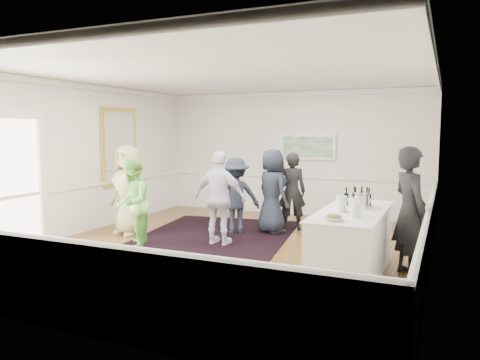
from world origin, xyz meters
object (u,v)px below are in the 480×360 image
at_px(guest_tan, 128,190).
at_px(guest_green, 132,203).
at_px(bartender, 410,211).
at_px(guest_navy, 272,191).
at_px(serving_table, 352,243).
at_px(ice_bucket, 361,201).
at_px(guest_dark_a, 236,196).
at_px(guest_dark_b, 292,191).
at_px(guest_lilac, 220,198).
at_px(nut_bowl, 334,218).

distance_m(guest_tan, guest_green, 1.17).
height_order(bartender, guest_navy, bartender).
bearing_deg(serving_table, ice_bucket, 70.88).
distance_m(guest_dark_a, guest_navy, 0.79).
xyz_separation_m(guest_dark_b, guest_navy, (-0.28, -0.47, 0.04)).
xyz_separation_m(guest_green, guest_lilac, (1.40, 0.87, 0.06)).
relative_size(bartender, guest_dark_b, 1.14).
distance_m(bartender, guest_lilac, 3.51).
xyz_separation_m(guest_dark_b, nut_bowl, (1.76, -3.68, 0.17)).
bearing_deg(ice_bucket, guest_dark_a, 149.99).
relative_size(guest_tan, guest_navy, 1.04).
relative_size(bartender, guest_green, 1.16).
height_order(guest_tan, guest_dark_a, guest_tan).
bearing_deg(guest_tan, serving_table, 5.46).
xyz_separation_m(guest_dark_a, nut_bowl, (2.73, -2.84, 0.22)).
xyz_separation_m(guest_lilac, nut_bowl, (2.60, -1.81, 0.13)).
bearing_deg(guest_dark_b, ice_bucket, 109.08).
height_order(serving_table, guest_navy, guest_navy).
relative_size(guest_dark_a, ice_bucket, 6.24).
height_order(guest_navy, ice_bucket, guest_navy).
distance_m(guest_green, guest_lilac, 1.65).
distance_m(ice_bucket, nut_bowl, 1.18).
distance_m(guest_tan, nut_bowl, 5.10).
xyz_separation_m(guest_lilac, guest_dark_a, (-0.14, 1.02, -0.10)).
bearing_deg(guest_tan, guest_dark_a, 42.50).
height_order(guest_lilac, guest_dark_b, guest_lilac).
xyz_separation_m(bartender, ice_bucket, (-0.70, -0.11, 0.13)).
distance_m(guest_navy, ice_bucket, 3.02).
bearing_deg(guest_dark_a, guest_navy, 174.63).
height_order(serving_table, bartender, bartender).
distance_m(guest_dark_a, nut_bowl, 3.94).
bearing_deg(nut_bowl, ice_bucket, 81.85).
relative_size(bartender, guest_tan, 1.04).
bearing_deg(guest_navy, serving_table, 167.92).
distance_m(guest_dark_a, ice_bucket, 3.36).
bearing_deg(guest_green, nut_bowl, 51.94).
height_order(bartender, guest_lilac, bartender).
bearing_deg(guest_green, serving_table, 64.88).
xyz_separation_m(guest_tan, guest_lilac, (2.16, -0.02, -0.04)).
bearing_deg(guest_tan, nut_bowl, -4.92).
height_order(guest_green, guest_dark_b, guest_dark_b).
relative_size(guest_lilac, nut_bowl, 6.94).
bearing_deg(guest_navy, guest_green, 84.33).
relative_size(serving_table, guest_navy, 1.36).
distance_m(guest_tan, guest_dark_b, 3.53).
height_order(guest_tan, guest_navy, guest_tan).
relative_size(guest_tan, guest_green, 1.11).
bearing_deg(guest_green, bartender, 69.09).
height_order(serving_table, guest_dark_b, guest_dark_b).
relative_size(guest_dark_b, nut_bowl, 6.58).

